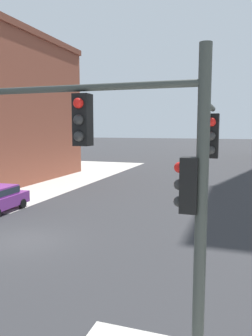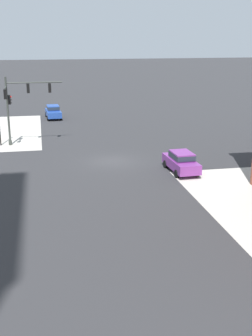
{
  "view_description": "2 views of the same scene",
  "coord_description": "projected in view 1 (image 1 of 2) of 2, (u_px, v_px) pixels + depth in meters",
  "views": [
    {
      "loc": [
        9.58,
        -12.99,
        5.43
      ],
      "look_at": [
        2.68,
        7.38,
        2.81
      ],
      "focal_mm": 35.29,
      "sensor_mm": 36.0,
      "label": 1
    },
    {
      "loc": [
        5.93,
        36.8,
        10.69
      ],
      "look_at": [
        0.28,
        7.65,
        1.67
      ],
      "focal_mm": 47.52,
      "sensor_mm": 36.0,
      "label": 2
    }
  ],
  "objects": [
    {
      "name": "ground_plane",
      "position": [
        25.0,
        241.0,
        15.92
      ],
      "size": [
        320.0,
        320.0,
        0.0
      ],
      "primitive_type": "plane",
      "color": "#2D2D30"
    },
    {
      "name": "traffic_signal_main",
      "position": [
        144.0,
        190.0,
        5.77
      ],
      "size": [
        5.55,
        2.09,
        6.72
      ],
      "color": "#383D38",
      "rests_on": "ground"
    }
  ]
}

